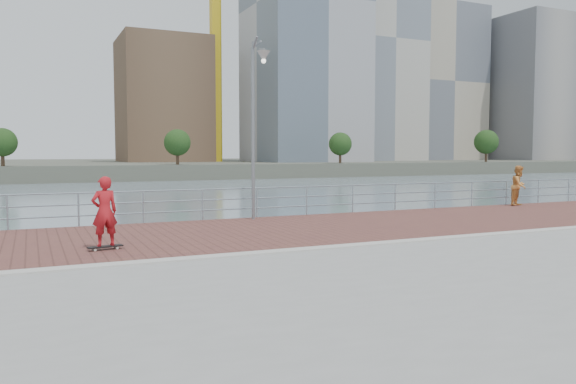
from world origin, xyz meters
name	(u,v)px	position (x,y,z in m)	size (l,w,h in m)	color
water	(321,328)	(0.00, 0.00, -2.00)	(400.00, 400.00, 0.00)	slate
seawall	(462,355)	(0.00, -5.00, -1.00)	(40.00, 24.00, 2.00)	gray
brick_lane	(266,231)	(0.00, 3.60, 0.01)	(40.00, 6.80, 0.02)	brown
curb	(322,248)	(0.00, 0.00, 0.03)	(40.00, 0.40, 0.06)	#B7B5AD
far_shore	(62,167)	(0.00, 122.50, -0.75)	(320.00, 95.00, 2.50)	#4C5142
guardrail	(230,200)	(0.00, 7.00, 0.69)	(39.06, 0.06, 1.13)	#8C9EA8
street_lamp	(258,96)	(0.70, 6.05, 4.34)	(0.45, 1.29, 6.11)	gray
skateboard	(105,247)	(-4.89, 2.08, 0.10)	(0.86, 0.36, 0.10)	black
skateboarder	(104,211)	(-4.89, 2.08, 0.96)	(0.63, 0.41, 1.72)	red
bystander	(519,186)	(13.44, 6.35, 0.92)	(0.87, 0.68, 1.80)	#D5893E
tower_crane	(203,4)	(27.36, 104.00, 33.50)	(47.00, 2.00, 50.70)	gold
skyline	(212,51)	(29.21, 103.72, 23.85)	(233.00, 41.00, 65.84)	#ADA38E
shoreline_trees	(145,141)	(9.93, 77.00, 4.22)	(144.80, 5.01, 6.69)	#473323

